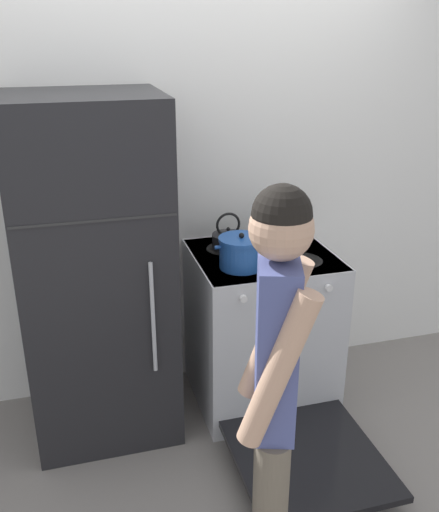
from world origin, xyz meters
name	(u,v)px	position (x,y,z in m)	size (l,w,h in m)	color
ground_plane	(198,370)	(0.00, 0.00, 0.00)	(14.00, 14.00, 0.00)	slate
wall_back	(193,179)	(0.00, 0.03, 1.27)	(10.00, 0.06, 2.55)	silver
refrigerator	(97,274)	(-0.61, -0.33, 0.91)	(0.74, 0.70, 1.81)	black
stove_range	(263,331)	(0.30, -0.39, 0.46)	(0.76, 1.44, 0.93)	silver
dutch_oven_pot	(241,252)	(0.13, -0.49, 1.01)	(0.28, 0.24, 0.19)	#1E4C9E
tea_kettle	(229,238)	(0.14, -0.21, 0.98)	(0.23, 0.18, 0.21)	black
utensil_jar	(286,232)	(0.49, -0.20, 0.98)	(0.09, 0.09, 0.27)	#B7BABF
person	(274,393)	(-0.11, -1.61, 0.96)	(0.34, 0.40, 1.68)	#6B6051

